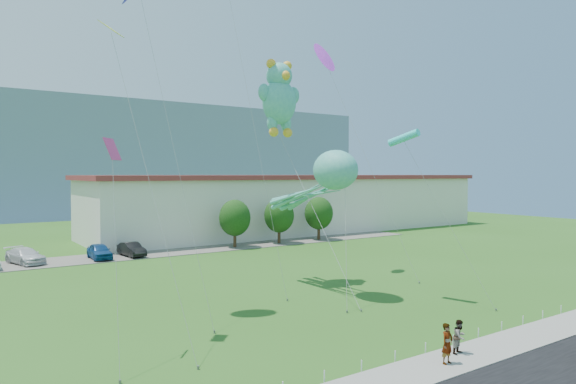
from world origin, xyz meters
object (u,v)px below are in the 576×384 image
at_px(pedestrian_right, 460,337).
at_px(parked_car_blue, 99,251).
at_px(parked_car_black, 132,249).
at_px(pedestrian_left, 447,344).
at_px(parked_car_white, 25,256).
at_px(warehouse, 299,203).
at_px(teddy_bear_kite, 279,96).
at_px(octopus_kite, 324,181).

relative_size(pedestrian_right, parked_car_blue, 0.35).
height_order(pedestrian_right, parked_car_black, pedestrian_right).
bearing_deg(pedestrian_left, pedestrian_right, 13.25).
xyz_separation_m(parked_car_white, parked_car_black, (9.48, -1.24, -0.03)).
height_order(warehouse, pedestrian_right, warehouse).
relative_size(parked_car_white, teddy_bear_kite, 0.29).
bearing_deg(parked_car_white, pedestrian_right, -88.55).
height_order(pedestrian_right, parked_car_white, pedestrian_right).
bearing_deg(parked_car_blue, warehouse, 18.37).
bearing_deg(warehouse, pedestrian_right, -117.31).
bearing_deg(pedestrian_left, warehouse, 56.29).
bearing_deg(warehouse, parked_car_black, -160.50).
bearing_deg(octopus_kite, parked_car_black, 104.77).
xyz_separation_m(pedestrian_left, pedestrian_right, (1.52, 0.51, -0.11)).
xyz_separation_m(octopus_kite, teddy_bear_kite, (-0.42, 5.02, 6.40)).
bearing_deg(parked_car_blue, parked_car_black, -1.83).
distance_m(pedestrian_left, octopus_kite, 15.85).
height_order(parked_car_white, octopus_kite, octopus_kite).
xyz_separation_m(warehouse, pedestrian_right, (-23.96, -46.40, -3.25)).
xyz_separation_m(warehouse, teddy_bear_kite, (-21.91, -28.19, 10.17)).
distance_m(parked_car_black, octopus_kite, 25.25).
bearing_deg(octopus_kite, pedestrian_left, -106.23).
bearing_deg(warehouse, parked_car_blue, -162.60).
xyz_separation_m(parked_car_black, teddy_bear_kite, (5.75, -18.40, 13.54)).
relative_size(warehouse, pedestrian_left, 34.64).
height_order(octopus_kite, teddy_bear_kite, teddy_bear_kite).
distance_m(pedestrian_left, parked_car_blue, 37.63).
bearing_deg(teddy_bear_kite, parked_car_blue, 115.52).
xyz_separation_m(pedestrian_right, parked_car_blue, (-6.81, 36.75, -0.07)).
xyz_separation_m(parked_car_black, octopus_kite, (6.17, -23.42, 7.14)).
relative_size(pedestrian_right, octopus_kite, 0.15).
bearing_deg(teddy_bear_kite, warehouse, 52.15).
height_order(parked_car_white, parked_car_blue, parked_car_blue).
xyz_separation_m(pedestrian_right, teddy_bear_kite, (2.05, 18.20, 13.42)).
bearing_deg(parked_car_blue, teddy_bear_kite, -63.51).
distance_m(parked_car_white, parked_car_blue, 6.47).
distance_m(parked_car_black, teddy_bear_kite, 23.56).
height_order(parked_car_blue, octopus_kite, octopus_kite).
xyz_separation_m(warehouse, pedestrian_left, (-25.48, -46.90, -3.14)).
xyz_separation_m(parked_car_white, teddy_bear_kite, (15.23, -19.64, 13.51)).
height_order(parked_car_blue, parked_car_black, parked_car_blue).
relative_size(parked_car_blue, parked_car_black, 1.04).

